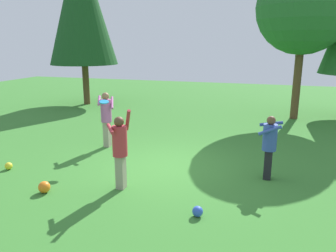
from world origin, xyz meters
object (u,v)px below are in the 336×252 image
(person_thrower, at_px, (120,146))
(ball_yellow, at_px, (9,166))
(person_bystander, at_px, (269,142))
(tree_far_left, at_px, (81,2))
(frisbee, at_px, (104,102))
(ball_orange, at_px, (44,187))
(tree_right, at_px, (304,7))
(person_catcher, at_px, (106,115))
(ball_blue, at_px, (198,211))

(person_thrower, bearing_deg, ball_yellow, 51.03)
(person_bystander, relative_size, tree_far_left, 0.19)
(frisbee, xyz_separation_m, ball_orange, (-0.22, -2.58, -1.53))
(tree_right, bearing_deg, person_bystander, -97.95)
(person_catcher, xyz_separation_m, frisbee, (0.45, -0.94, 0.60))
(frisbee, distance_m, tree_far_left, 9.87)
(person_bystander, xyz_separation_m, ball_orange, (-4.80, -2.32, -0.81))
(tree_far_left, bearing_deg, person_thrower, -55.53)
(ball_blue, bearing_deg, tree_far_left, 129.71)
(person_thrower, distance_m, tree_right, 10.62)
(person_thrower, height_order, frisbee, person_thrower)
(person_thrower, xyz_separation_m, ball_blue, (1.98, -0.75, -0.92))
(person_catcher, bearing_deg, person_thrower, 7.22)
(ball_yellow, xyz_separation_m, tree_right, (7.66, 8.81, 4.63))
(person_thrower, relative_size, ball_blue, 8.89)
(person_thrower, distance_m, ball_blue, 2.31)
(ball_yellow, xyz_separation_m, ball_orange, (1.82, -0.91, 0.04))
(person_bystander, bearing_deg, tree_far_left, -35.64)
(person_bystander, xyz_separation_m, ball_yellow, (-6.63, -1.40, -0.85))
(person_catcher, bearing_deg, tree_right, 110.10)
(ball_orange, bearing_deg, person_bystander, 25.75)
(person_bystander, bearing_deg, ball_blue, 64.82)
(person_thrower, height_order, person_catcher, person_thrower)
(person_thrower, relative_size, tree_far_left, 0.22)
(person_thrower, height_order, tree_far_left, tree_far_left)
(person_thrower, bearing_deg, tree_right, -61.50)
(person_catcher, distance_m, tree_far_left, 9.18)
(person_thrower, relative_size, person_catcher, 1.06)
(ball_yellow, relative_size, tree_right, 0.03)
(frisbee, xyz_separation_m, ball_yellow, (-2.04, -1.67, -1.57))
(ball_yellow, xyz_separation_m, tree_far_left, (-3.09, 9.26, 5.22))
(ball_orange, distance_m, tree_right, 12.24)
(frisbee, xyz_separation_m, ball_blue, (3.32, -2.59, -1.56))
(frisbee, distance_m, ball_yellow, 3.07)
(person_thrower, distance_m, person_catcher, 3.31)
(ball_orange, height_order, tree_right, tree_right)
(ball_blue, relative_size, tree_right, 0.03)
(tree_right, relative_size, tree_far_left, 0.79)
(person_catcher, relative_size, tree_far_left, 0.21)
(ball_orange, bearing_deg, tree_right, 59.02)
(frisbee, height_order, tree_right, tree_right)
(ball_blue, relative_size, ball_orange, 0.80)
(person_bystander, distance_m, tree_far_left, 13.24)
(ball_yellow, relative_size, ball_orange, 0.73)
(frisbee, distance_m, tree_right, 9.59)
(frisbee, relative_size, ball_yellow, 1.87)
(person_thrower, bearing_deg, person_catcher, -3.29)
(ball_yellow, height_order, tree_far_left, tree_far_left)
(ball_blue, height_order, ball_orange, ball_orange)
(tree_right, distance_m, tree_far_left, 10.78)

